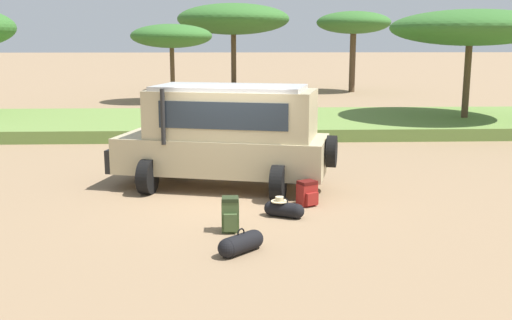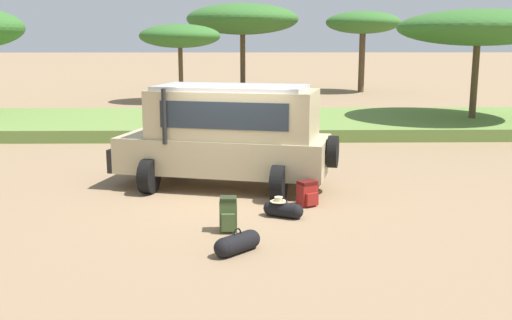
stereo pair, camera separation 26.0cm
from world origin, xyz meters
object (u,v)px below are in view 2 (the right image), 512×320
(backpack_beside_front_wheel, at_px, (307,194))
(backpack_cluster_center, at_px, (228,215))
(acacia_tree_far_right, at_px, (478,28))
(duffel_bag_low_black_case, at_px, (283,209))
(acacia_tree_left_mid, at_px, (180,36))
(duffel_bag_soft_canvas, at_px, (237,243))
(safari_vehicle, at_px, (228,134))
(acacia_tree_centre_back, at_px, (243,19))
(acacia_tree_right_mid, at_px, (363,23))

(backpack_beside_front_wheel, relative_size, backpack_cluster_center, 0.83)
(backpack_cluster_center, xyz_separation_m, acacia_tree_far_right, (9.33, 12.81, 3.62))
(duffel_bag_low_black_case, height_order, acacia_tree_left_mid, acacia_tree_left_mid)
(duffel_bag_low_black_case, relative_size, acacia_tree_far_right, 0.12)
(duffel_bag_low_black_case, xyz_separation_m, acacia_tree_left_mid, (-4.35, 22.67, 3.52))
(acacia_tree_far_right, bearing_deg, backpack_beside_front_wheel, -124.70)
(duffel_bag_soft_canvas, height_order, acacia_tree_left_mid, acacia_tree_left_mid)
(safari_vehicle, relative_size, backpack_beside_front_wheel, 10.18)
(duffel_bag_low_black_case, distance_m, acacia_tree_centre_back, 31.00)
(backpack_beside_front_wheel, xyz_separation_m, acacia_tree_centre_back, (-1.44, 29.80, 4.61))
(backpack_beside_front_wheel, height_order, duffel_bag_low_black_case, backpack_beside_front_wheel)
(backpack_cluster_center, distance_m, duffel_bag_soft_canvas, 1.17)
(acacia_tree_far_right, bearing_deg, duffel_bag_soft_canvas, -123.24)
(duffel_bag_low_black_case, relative_size, acacia_tree_left_mid, 0.17)
(backpack_cluster_center, height_order, acacia_tree_centre_back, acacia_tree_centre_back)
(safari_vehicle, relative_size, acacia_tree_far_right, 0.82)
(duffel_bag_low_black_case, height_order, acacia_tree_right_mid, acacia_tree_right_mid)
(safari_vehicle, xyz_separation_m, duffel_bag_low_black_case, (1.15, -2.51, -1.13))
(backpack_beside_front_wheel, relative_size, acacia_tree_centre_back, 0.07)
(backpack_beside_front_wheel, relative_size, duffel_bag_soft_canvas, 0.70)
(acacia_tree_right_mid, distance_m, acacia_tree_far_right, 17.18)
(duffel_bag_low_black_case, height_order, duffel_bag_soft_canvas, duffel_bag_soft_canvas)
(safari_vehicle, distance_m, acacia_tree_left_mid, 20.55)
(acacia_tree_left_mid, xyz_separation_m, acacia_tree_centre_back, (3.48, 7.96, 1.19))
(acacia_tree_centre_back, xyz_separation_m, acacia_tree_right_mid, (8.00, -1.56, -0.30))
(duffel_bag_soft_canvas, distance_m, acacia_tree_centre_back, 32.99)
(backpack_cluster_center, bearing_deg, acacia_tree_centre_back, 89.64)
(acacia_tree_centre_back, bearing_deg, duffel_bag_low_black_case, -88.37)
(safari_vehicle, bearing_deg, backpack_cluster_center, -88.56)
(backpack_cluster_center, relative_size, duffel_bag_soft_canvas, 0.84)
(backpack_cluster_center, relative_size, acacia_tree_right_mid, 0.12)
(duffel_bag_soft_canvas, xyz_separation_m, acacia_tree_far_right, (9.15, 13.96, 3.77))
(duffel_bag_low_black_case, bearing_deg, backpack_cluster_center, -140.41)
(backpack_beside_front_wheel, bearing_deg, safari_vehicle, 135.71)
(safari_vehicle, relative_size, acacia_tree_right_mid, 1.02)
(duffel_bag_low_black_case, distance_m, acacia_tree_left_mid, 23.35)
(backpack_beside_front_wheel, bearing_deg, acacia_tree_centre_back, 92.77)
(backpack_cluster_center, distance_m, acacia_tree_centre_back, 31.84)
(duffel_bag_low_black_case, distance_m, acacia_tree_far_right, 14.99)
(safari_vehicle, distance_m, acacia_tree_centre_back, 28.35)
(backpack_beside_front_wheel, relative_size, acacia_tree_far_right, 0.08)
(duffel_bag_soft_canvas, relative_size, acacia_tree_centre_back, 0.10)
(acacia_tree_far_right, bearing_deg, safari_vehicle, -134.98)
(backpack_cluster_center, relative_size, acacia_tree_left_mid, 0.14)
(safari_vehicle, height_order, duffel_bag_low_black_case, safari_vehicle)
(duffel_bag_low_black_case, height_order, acacia_tree_centre_back, acacia_tree_centre_back)
(acacia_tree_centre_back, bearing_deg, acacia_tree_left_mid, -113.63)
(backpack_beside_front_wheel, relative_size, acacia_tree_right_mid, 0.10)
(acacia_tree_centre_back, xyz_separation_m, acacia_tree_far_right, (9.13, -18.70, -0.93))
(duffel_bag_low_black_case, bearing_deg, backpack_beside_front_wheel, 55.37)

